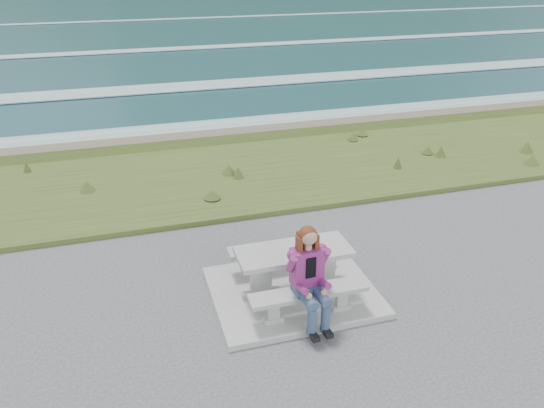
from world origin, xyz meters
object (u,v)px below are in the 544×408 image
at_px(bench_landward, 309,296).
at_px(bench_seaward, 280,249).
at_px(picnic_table, 294,259).
at_px(seated_woman, 311,290).

relative_size(bench_landward, bench_seaward, 1.00).
bearing_deg(picnic_table, bench_seaward, 90.00).
xyz_separation_m(bench_landward, seated_woman, (-0.02, -0.14, 0.21)).
xyz_separation_m(bench_seaward, seated_woman, (-0.02, -1.54, 0.21)).
relative_size(picnic_table, bench_seaward, 1.00).
distance_m(bench_landward, seated_woman, 0.25).
bearing_deg(seated_woman, bench_seaward, 84.61).
xyz_separation_m(bench_landward, bench_seaward, (0.00, 1.40, 0.00)).
height_order(picnic_table, bench_seaward, picnic_table).
distance_m(picnic_table, bench_landward, 0.74).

